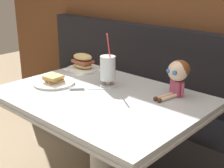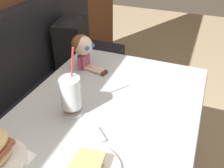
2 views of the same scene
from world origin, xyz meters
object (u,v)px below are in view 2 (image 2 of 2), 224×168
Objects in this scene: seated_doll at (83,47)px; backpack at (73,42)px; milkshake_glass at (71,94)px; butter_knife at (97,129)px.

backpack is at bearing 36.75° from seated_doll.
seated_doll reaches higher than backpack.
milkshake_glass is 1.39× the size of seated_doll.
milkshake_glass is at bearing 66.96° from butter_knife.
seated_doll is at bearing -143.25° from backpack.
backpack is (0.83, 0.47, -0.18)m from milkshake_glass.
milkshake_glass is 1.69× the size of butter_knife.
backpack is (0.89, 0.62, -0.09)m from butter_knife.
seated_doll is (0.44, 0.28, 0.12)m from butter_knife.
butter_knife is 0.46× the size of backpack.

